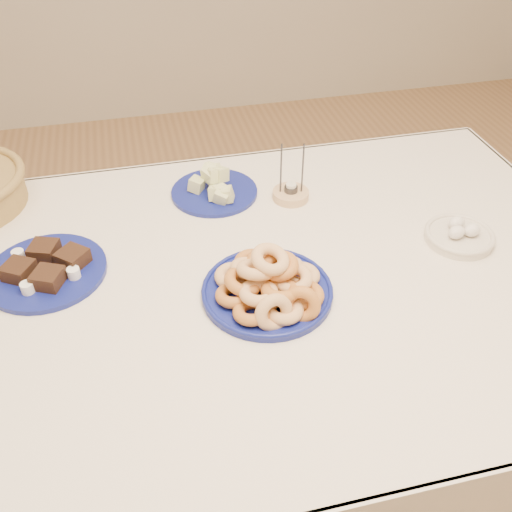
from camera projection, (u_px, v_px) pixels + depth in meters
name	position (u px, v px, depth m)	size (l,w,h in m)	color
ground	(252.00, 460.00, 1.75)	(5.00, 5.00, 0.00)	#997048
dining_table	(251.00, 310.00, 1.35)	(1.71, 1.11, 0.75)	brown
donut_platter	(269.00, 285.00, 1.21)	(0.29, 0.29, 0.13)	navy
melon_plate	(214.00, 187.00, 1.53)	(0.27, 0.27, 0.08)	navy
brownie_plate	(46.00, 269.00, 1.28)	(0.36, 0.36, 0.05)	navy
candle_holder	(291.00, 193.00, 1.52)	(0.12, 0.12, 0.16)	tan
egg_bowl	(459.00, 235.00, 1.37)	(0.20, 0.20, 0.05)	beige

